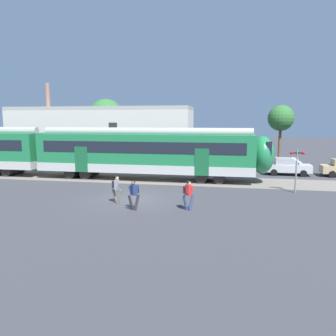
# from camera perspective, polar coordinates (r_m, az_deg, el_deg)

# --- Properties ---
(ground_plane) EXTENTS (160.00, 160.00, 0.00)m
(ground_plane) POSITION_cam_1_polar(r_m,az_deg,el_deg) (20.69, -6.42, -5.56)
(ground_plane) COLOR #38383D
(track_bed) EXTENTS (80.00, 4.40, 0.01)m
(track_bed) POSITION_cam_1_polar(r_m,az_deg,el_deg) (32.35, -23.31, -1.11)
(track_bed) COLOR slate
(track_bed) RESTS_ON ground
(commuter_train) EXTENTS (38.05, 3.07, 4.73)m
(commuter_train) POSITION_cam_1_polar(r_m,az_deg,el_deg) (30.75, -19.72, 2.85)
(commuter_train) COLOR #B7B7B2
(commuter_train) RESTS_ON ground
(pedestrian_grey) EXTENTS (0.68, 0.54, 1.67)m
(pedestrian_grey) POSITION_cam_1_polar(r_m,az_deg,el_deg) (19.83, -8.99, -3.29)
(pedestrian_grey) COLOR #6B6051
(pedestrian_grey) RESTS_ON ground
(pedestrian_navy) EXTENTS (0.68, 0.50, 1.67)m
(pedestrian_navy) POSITION_cam_1_polar(r_m,az_deg,el_deg) (18.23, -5.94, -4.26)
(pedestrian_navy) COLOR #28282D
(pedestrian_navy) RESTS_ON ground
(pedestrian_red) EXTENTS (0.69, 0.50, 1.67)m
(pedestrian_red) POSITION_cam_1_polar(r_m,az_deg,el_deg) (18.12, 3.50, -4.31)
(pedestrian_red) COLOR navy
(pedestrian_red) RESTS_ON ground
(parked_car_silver) EXTENTS (4.05, 1.86, 1.54)m
(parked_car_silver) POSITION_cam_1_polar(r_m,az_deg,el_deg) (31.57, 20.06, 0.27)
(parked_car_silver) COLOR #B7BABF
(parked_car_silver) RESTS_ON ground
(crossing_signal) EXTENTS (0.96, 0.21, 3.00)m
(crossing_signal) POSITION_cam_1_polar(r_m,az_deg,el_deg) (23.82, 21.50, 0.67)
(crossing_signal) COLOR gray
(crossing_signal) RESTS_ON ground
(background_building) EXTENTS (21.03, 5.00, 9.20)m
(background_building) POSITION_cam_1_polar(r_m,az_deg,el_deg) (38.61, -11.79, 5.62)
(background_building) COLOR beige
(background_building) RESTS_ON ground
(street_tree_right) EXTENTS (2.94, 2.94, 6.63)m
(street_tree_right) POSITION_cam_1_polar(r_m,az_deg,el_deg) (39.94, 19.06, 8.15)
(street_tree_right) COLOR brown
(street_tree_right) RESTS_ON ground
(street_tree_left) EXTENTS (4.29, 4.29, 7.52)m
(street_tree_left) POSITION_cam_1_polar(r_m,az_deg,el_deg) (41.76, -10.73, 8.80)
(street_tree_left) COLOR brown
(street_tree_left) RESTS_ON ground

